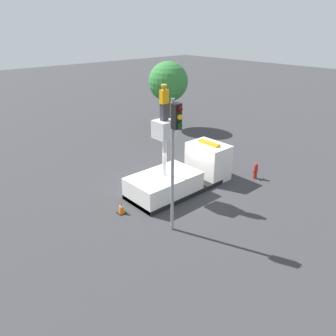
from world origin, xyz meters
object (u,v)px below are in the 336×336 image
object	(u,v)px
worker	(164,103)
tree_left_bg	(168,82)
traffic_cone_rear	(121,207)
fire_hydrant	(256,171)
traffic_light_pole	(175,143)
bucket_truck	(182,175)

from	to	relation	value
worker	tree_left_bg	world-z (taller)	worker
traffic_cone_rear	tree_left_bg	bearing A→B (deg)	39.15
tree_left_bg	fire_hydrant	bearing A→B (deg)	-105.13
traffic_cone_rear	tree_left_bg	distance (m)	14.97
fire_hydrant	traffic_cone_rear	xyz separation A→B (m)	(-8.22, 2.06, -0.16)
traffic_light_pole	traffic_cone_rear	xyz separation A→B (m)	(-0.93, 2.79, -3.86)
bucket_truck	traffic_cone_rear	distance (m)	4.11
bucket_truck	traffic_light_pole	distance (m)	5.36
tree_left_bg	worker	bearing A→B (deg)	-132.68
worker	tree_left_bg	xyz separation A→B (m)	(8.48, 9.20, -1.04)
traffic_light_pole	traffic_cone_rear	size ratio (longest dim) A/B	8.90
traffic_light_pole	tree_left_bg	size ratio (longest dim) A/B	1.04
traffic_light_pole	fire_hydrant	distance (m)	8.20
traffic_light_pole	traffic_cone_rear	world-z (taller)	traffic_light_pole
tree_left_bg	traffic_light_pole	bearing A→B (deg)	-130.81
bucket_truck	tree_left_bg	world-z (taller)	tree_left_bg
traffic_light_pole	tree_left_bg	xyz separation A→B (m)	(10.32, 11.95, -0.16)
traffic_light_pole	fire_hydrant	xyz separation A→B (m)	(7.29, 0.73, -3.70)
bucket_truck	traffic_light_pole	world-z (taller)	traffic_light_pole
traffic_cone_rear	traffic_light_pole	bearing A→B (deg)	-71.51
fire_hydrant	tree_left_bg	world-z (taller)	tree_left_bg
bucket_truck	fire_hydrant	xyz separation A→B (m)	(4.14, -2.02, -0.34)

